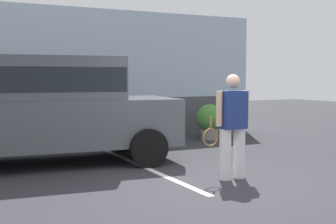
# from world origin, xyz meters

# --- Properties ---
(ground_plane) EXTENTS (40.00, 40.00, 0.00)m
(ground_plane) POSITION_xyz_m (0.00, 0.00, 0.00)
(ground_plane) COLOR #2D2D33
(parking_stripe_1) EXTENTS (0.12, 4.40, 0.01)m
(parking_stripe_1) POSITION_xyz_m (-0.47, 1.50, 0.00)
(parking_stripe_1) COLOR silver
(parking_stripe_1) RESTS_ON ground_plane
(house_frontage) EXTENTS (9.36, 0.40, 3.45)m
(house_frontage) POSITION_xyz_m (-0.00, 5.65, 1.62)
(house_frontage) COLOR silver
(house_frontage) RESTS_ON ground_plane
(parked_suv) EXTENTS (4.76, 2.52, 2.05)m
(parked_suv) POSITION_xyz_m (-1.95, 2.74, 1.15)
(parked_suv) COLOR #4C4F54
(parked_suv) RESTS_ON ground_plane
(tennis_player_man) EXTENTS (0.90, 0.28, 1.72)m
(tennis_player_man) POSITION_xyz_m (0.43, 0.11, 0.89)
(tennis_player_man) COLOR white
(tennis_player_man) RESTS_ON ground_plane
(potted_plant_by_porch) EXTENTS (0.72, 0.72, 0.94)m
(potted_plant_by_porch) POSITION_xyz_m (2.62, 4.31, 0.52)
(potted_plant_by_porch) COLOR gray
(potted_plant_by_porch) RESTS_ON ground_plane
(potted_plant_secondary) EXTENTS (0.61, 0.61, 0.80)m
(potted_plant_secondary) POSITION_xyz_m (3.60, 4.62, 0.44)
(potted_plant_secondary) COLOR #9E5638
(potted_plant_secondary) RESTS_ON ground_plane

